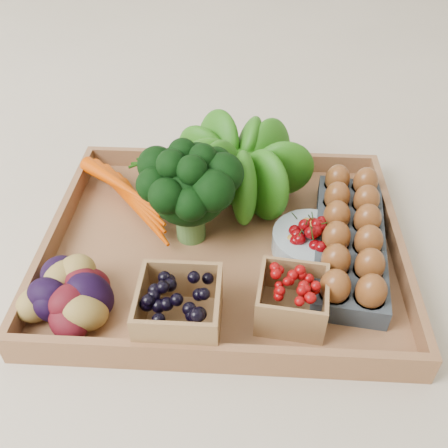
# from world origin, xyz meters

# --- Properties ---
(ground) EXTENTS (4.00, 4.00, 0.00)m
(ground) POSITION_xyz_m (0.00, 0.00, 0.00)
(ground) COLOR beige
(ground) RESTS_ON ground
(tray) EXTENTS (0.55, 0.45, 0.01)m
(tray) POSITION_xyz_m (0.00, 0.00, 0.01)
(tray) COLOR #92623D
(tray) RESTS_ON ground
(carrots) EXTENTS (0.19, 0.14, 0.05)m
(carrots) POSITION_xyz_m (-0.16, 0.08, 0.04)
(carrots) COLOR #CE4100
(carrots) RESTS_ON tray
(lettuce) EXTENTS (0.16, 0.16, 0.16)m
(lettuce) POSITION_xyz_m (0.02, 0.12, 0.09)
(lettuce) COLOR #225D0E
(lettuce) RESTS_ON tray
(broccoli) EXTENTS (0.16, 0.16, 0.12)m
(broccoli) POSITION_xyz_m (-0.05, 0.02, 0.08)
(broccoli) COLOR black
(broccoli) RESTS_ON tray
(cherry_bowl) EXTENTS (0.13, 0.13, 0.03)m
(cherry_bowl) POSITION_xyz_m (0.14, -0.00, 0.03)
(cherry_bowl) COLOR #8C9EA5
(cherry_bowl) RESTS_ON tray
(egg_carton) EXTENTS (0.14, 0.31, 0.03)m
(egg_carton) POSITION_xyz_m (0.20, -0.00, 0.03)
(egg_carton) COLOR #363D45
(egg_carton) RESTS_ON tray
(potatoes) EXTENTS (0.15, 0.15, 0.09)m
(potatoes) POSITION_xyz_m (-0.21, -0.14, 0.06)
(potatoes) COLOR #410A11
(potatoes) RESTS_ON tray
(punnet_blackberry) EXTENTS (0.11, 0.11, 0.07)m
(punnet_blackberry) POSITION_xyz_m (-0.05, -0.16, 0.05)
(punnet_blackberry) COLOR black
(punnet_blackberry) RESTS_ON tray
(punnet_raspberry) EXTENTS (0.10, 0.10, 0.06)m
(punnet_raspberry) POSITION_xyz_m (0.10, -0.13, 0.05)
(punnet_raspberry) COLOR #780506
(punnet_raspberry) RESTS_ON tray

